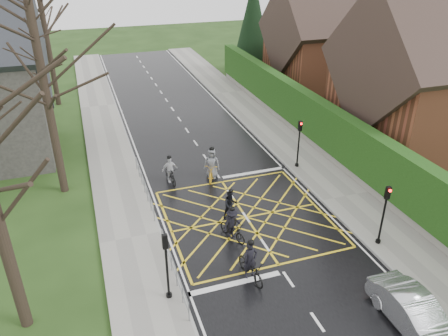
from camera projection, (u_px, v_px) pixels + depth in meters
ground at (246, 217)px, 22.95m from camera, size 120.00×120.00×0.00m
road at (246, 217)px, 22.95m from camera, size 9.00×80.00×0.01m
sidewalk_right at (345, 197)px, 24.62m from camera, size 3.00×80.00×0.15m
sidewalk_left at (131, 238)px, 21.21m from camera, size 3.00×80.00×0.15m
stone_wall at (319, 146)px, 30.02m from camera, size 0.50×38.00×0.70m
hedge at (322, 123)px, 29.21m from camera, size 0.90×38.00×2.80m
house_near at (437, 83)px, 28.31m from camera, size 11.80×9.80×11.30m
house_far at (325, 45)px, 40.23m from camera, size 9.80×8.80×10.30m
conifer at (253, 26)px, 45.51m from camera, size 4.60×4.60×10.00m
tree_near at (38, 54)px, 21.76m from camera, size 9.24×9.24×11.44m
tree_mid at (24, 16)px, 27.85m from camera, size 10.08×10.08×12.48m
tree_far at (43, 20)px, 35.44m from camera, size 8.40×8.40×10.40m
railing_south at (174, 266)px, 18.33m from camera, size 0.05×5.04×1.03m
railing_north at (144, 183)px, 24.62m from camera, size 0.05×6.04×1.03m
traffic_light_ne at (299, 144)px, 27.15m from camera, size 0.24×0.31×3.21m
traffic_light_se at (383, 216)px, 20.10m from camera, size 0.24×0.31×3.21m
traffic_light_sw at (167, 267)px, 16.96m from camera, size 0.24×0.31×3.21m
cyclist_rear at (251, 266)px, 18.59m from camera, size 0.98×2.08×1.95m
cyclist_back at (231, 207)px, 22.60m from camera, size 0.80×1.75×1.73m
cyclist_mid at (232, 227)px, 21.11m from camera, size 1.23×1.90×1.74m
cyclist_front at (170, 173)px, 26.00m from camera, size 0.99×1.81×1.76m
cyclist_lead at (212, 167)px, 26.44m from camera, size 1.57×2.26×2.08m
car at (415, 314)px, 16.12m from camera, size 1.44×4.12×1.36m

